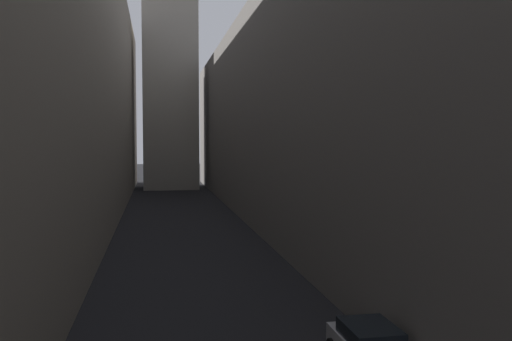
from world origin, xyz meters
name	(u,v)px	position (x,y,z in m)	size (l,w,h in m)	color
ground_plane	(187,238)	(0.00, 48.00, 0.00)	(264.00, 264.00, 0.00)	black
building_block_left	(25,75)	(-11.63, 50.00, 12.12)	(12.26, 108.00, 24.25)	gray
building_block_right	(341,113)	(12.81, 50.00, 9.54)	(14.61, 108.00, 19.07)	slate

